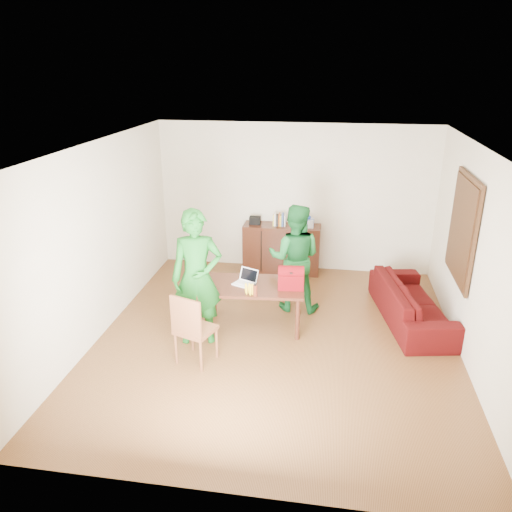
% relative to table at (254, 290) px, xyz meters
% --- Properties ---
extents(room, '(5.20, 5.70, 2.90)m').
position_rel_table_xyz_m(room, '(0.38, -0.21, 0.71)').
color(room, '#4A2A12').
rests_on(room, ground).
extents(table, '(1.50, 0.92, 0.68)m').
position_rel_table_xyz_m(table, '(0.00, 0.00, 0.00)').
color(table, black).
rests_on(table, ground).
extents(chair, '(0.57, 0.55, 0.99)m').
position_rel_table_xyz_m(chair, '(-0.60, -1.03, -0.31)').
color(chair, brown).
rests_on(chair, ground).
extents(person_near, '(0.79, 0.62, 1.90)m').
position_rel_table_xyz_m(person_near, '(-0.70, -0.49, 0.36)').
color(person_near, '#145D1A').
rests_on(person_near, ground).
extents(person_far, '(0.86, 0.69, 1.70)m').
position_rel_table_xyz_m(person_far, '(0.52, 0.70, 0.26)').
color(person_far, '#155F26').
rests_on(person_far, ground).
extents(laptop, '(0.35, 0.31, 0.21)m').
position_rel_table_xyz_m(laptop, '(-0.14, -0.02, 0.12)').
color(laptop, white).
rests_on(laptop, table).
extents(bananas, '(0.20, 0.16, 0.07)m').
position_rel_table_xyz_m(bananas, '(-0.01, -0.33, 0.11)').
color(bananas, yellow).
rests_on(bananas, table).
extents(bottle, '(0.07, 0.07, 0.18)m').
position_rel_table_xyz_m(bottle, '(0.08, -0.35, 0.17)').
color(bottle, '#5A2314').
rests_on(bottle, table).
extents(red_bag, '(0.38, 0.24, 0.27)m').
position_rel_table_xyz_m(red_bag, '(0.54, -0.03, 0.21)').
color(red_bag, maroon).
rests_on(red_bag, table).
extents(sofa, '(1.16, 2.15, 0.60)m').
position_rel_table_xyz_m(sofa, '(2.32, 0.56, -0.30)').
color(sofa, '#3F0814').
rests_on(sofa, ground).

